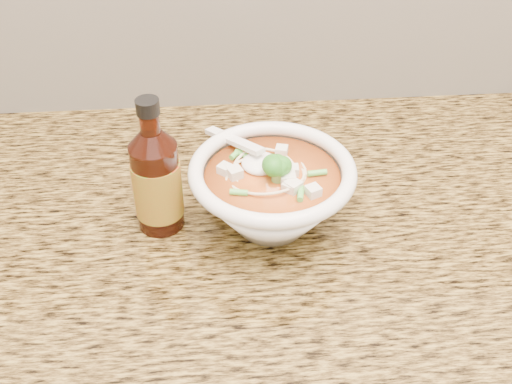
{
  "coord_description": "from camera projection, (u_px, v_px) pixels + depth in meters",
  "views": [
    {
      "loc": [
        -0.2,
        1.06,
        1.45
      ],
      "look_at": [
        -0.15,
        1.68,
        0.95
      ],
      "focal_mm": 45.0,
      "sensor_mm": 36.0,
      "label": 1
    }
  ],
  "objects": [
    {
      "name": "hot_sauce_bottle",
      "position": [
        157.0,
        181.0,
        0.79
      ],
      "size": [
        0.08,
        0.08,
        0.18
      ],
      "rotation": [
        0.0,
        0.0,
        0.28
      ],
      "color": "#3F1208",
      "rests_on": "counter_slab"
    },
    {
      "name": "counter_slab",
      "position": [
        368.0,
        232.0,
        0.85
      ],
      "size": [
        4.0,
        0.68,
        0.04
      ],
      "primitive_type": "cube",
      "color": "olive",
      "rests_on": "cabinet"
    },
    {
      "name": "soup_bowl",
      "position": [
        272.0,
        194.0,
        0.8
      ],
      "size": [
        0.21,
        0.21,
        0.11
      ],
      "rotation": [
        0.0,
        0.0,
        0.17
      ],
      "color": "white",
      "rests_on": "counter_slab"
    }
  ]
}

